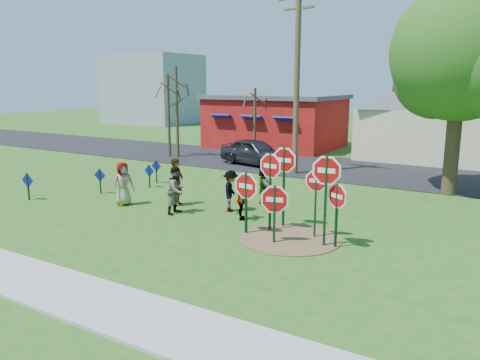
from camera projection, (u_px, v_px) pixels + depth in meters
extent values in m
plane|color=#255418|center=(193.00, 211.00, 17.70)|extent=(120.00, 120.00, 0.00)
cube|color=#9E9E99|center=(20.00, 277.00, 11.65)|extent=(22.00, 1.80, 0.08)
cube|color=black|center=(310.00, 165.00, 27.37)|extent=(120.00, 7.50, 0.04)
cylinder|color=brown|center=(290.00, 238.00, 14.60)|extent=(3.20, 3.20, 0.03)
cube|color=maroon|center=(276.00, 123.00, 35.23)|extent=(9.00, 7.00, 3.60)
cube|color=#4C4C51|center=(276.00, 97.00, 34.83)|extent=(9.40, 7.40, 0.30)
cube|color=navy|center=(222.00, 117.00, 33.33)|extent=(1.60, 0.78, 0.45)
cube|color=navy|center=(253.00, 118.00, 32.08)|extent=(1.60, 0.78, 0.45)
cube|color=navy|center=(286.00, 119.00, 30.82)|extent=(1.60, 0.78, 0.45)
cube|color=beige|center=(431.00, 134.00, 29.74)|extent=(8.00, 7.00, 3.20)
pyramid|color=#4C4C51|center=(436.00, 72.00, 28.97)|extent=(9.40, 9.40, 2.20)
cube|color=brown|center=(398.00, 85.00, 29.30)|extent=(0.55, 0.55, 1.40)
cube|color=brown|center=(472.00, 86.00, 28.97)|extent=(0.55, 0.55, 1.40)
cube|color=#8C939E|center=(153.00, 89.00, 56.15)|extent=(10.00, 8.00, 8.00)
cube|color=#0D311A|center=(246.00, 204.00, 14.90)|extent=(0.07, 0.09, 2.00)
cylinder|color=white|center=(246.00, 186.00, 14.79)|extent=(1.17, 0.15, 1.18)
cylinder|color=#B3080B|center=(246.00, 186.00, 14.79)|extent=(1.01, 0.13, 1.01)
cube|color=white|center=(246.00, 186.00, 14.79)|extent=(0.51, 0.06, 0.15)
cube|color=#0D311A|center=(284.00, 187.00, 15.59)|extent=(0.06, 0.08, 2.70)
cylinder|color=white|center=(284.00, 160.00, 15.40)|extent=(1.16, 0.03, 1.16)
cylinder|color=#B3080B|center=(284.00, 160.00, 15.40)|extent=(1.00, 0.03, 1.00)
cube|color=white|center=(284.00, 160.00, 15.40)|extent=(0.51, 0.01, 0.14)
cylinder|color=gold|center=(284.00, 160.00, 15.40)|extent=(1.16, 0.03, 1.16)
cube|color=#0D311A|center=(325.00, 202.00, 13.67)|extent=(0.07, 0.08, 2.72)
cylinder|color=white|center=(327.00, 170.00, 13.48)|extent=(1.18, 0.12, 1.18)
cylinder|color=#B3080B|center=(327.00, 170.00, 13.48)|extent=(1.01, 0.11, 1.02)
cube|color=white|center=(327.00, 170.00, 13.48)|extent=(0.52, 0.05, 0.15)
cube|color=#0D311A|center=(315.00, 204.00, 14.51)|extent=(0.06, 0.07, 2.17)
cylinder|color=white|center=(316.00, 181.00, 14.36)|extent=(0.94, 0.11, 0.94)
cylinder|color=#B3080B|center=(316.00, 181.00, 14.36)|extent=(0.81, 0.10, 0.81)
cube|color=white|center=(316.00, 181.00, 14.36)|extent=(0.41, 0.04, 0.12)
cylinder|color=gold|center=(316.00, 181.00, 14.36)|extent=(0.94, 0.10, 0.94)
cube|color=#0D311A|center=(274.00, 215.00, 14.04)|extent=(0.08, 0.09, 1.79)
cylinder|color=white|center=(275.00, 199.00, 13.94)|extent=(1.13, 0.37, 1.17)
cylinder|color=#B3080B|center=(275.00, 199.00, 13.94)|extent=(0.97, 0.32, 1.01)
cube|color=white|center=(275.00, 199.00, 13.94)|extent=(0.49, 0.16, 0.15)
cube|color=#0D311A|center=(336.00, 216.00, 13.62)|extent=(0.08, 0.08, 1.93)
cylinder|color=white|center=(337.00, 196.00, 13.49)|extent=(0.91, 0.45, 1.00)
cylinder|color=#B3080B|center=(337.00, 196.00, 13.49)|extent=(0.79, 0.40, 0.86)
cube|color=white|center=(337.00, 196.00, 13.49)|extent=(0.40, 0.20, 0.12)
cylinder|color=gold|center=(337.00, 196.00, 13.49)|extent=(0.91, 0.45, 1.00)
cube|color=#0D311A|center=(270.00, 193.00, 15.16)|extent=(0.07, 0.08, 2.57)
cylinder|color=white|center=(270.00, 166.00, 14.98)|extent=(1.10, 0.18, 1.11)
cylinder|color=#B3080B|center=(270.00, 166.00, 14.98)|extent=(0.95, 0.16, 0.96)
cube|color=white|center=(270.00, 166.00, 14.98)|extent=(0.48, 0.08, 0.14)
cube|color=#0D311A|center=(28.00, 187.00, 19.30)|extent=(0.06, 0.06, 1.14)
cube|color=navy|center=(28.00, 180.00, 19.24)|extent=(0.64, 0.08, 0.64)
cube|color=#0D311A|center=(100.00, 181.00, 20.44)|extent=(0.06, 0.06, 1.10)
cube|color=navy|center=(100.00, 175.00, 20.39)|extent=(0.59, 0.11, 0.60)
cube|color=#0D311A|center=(149.00, 176.00, 21.59)|extent=(0.05, 0.06, 1.07)
cube|color=navy|center=(149.00, 171.00, 21.54)|extent=(0.59, 0.03, 0.59)
cube|color=#0D311A|center=(156.00, 172.00, 22.54)|extent=(0.05, 0.06, 1.12)
cube|color=navy|center=(156.00, 166.00, 22.48)|extent=(0.58, 0.03, 0.58)
imported|color=#435786|center=(123.00, 184.00, 18.45)|extent=(0.86, 1.00, 1.73)
imported|color=#20765C|center=(177.00, 182.00, 18.42)|extent=(0.60, 0.77, 1.88)
imported|color=#9A4C3D|center=(177.00, 190.00, 17.29)|extent=(0.72, 0.90, 1.76)
imported|color=#36363B|center=(231.00, 191.00, 17.55)|extent=(0.92, 1.16, 1.57)
imported|color=#442A51|center=(242.00, 199.00, 16.47)|extent=(0.75, 0.93, 1.48)
imported|color=#22592B|center=(264.00, 186.00, 18.42)|extent=(1.34, 1.41, 1.59)
imported|color=#313236|center=(255.00, 152.00, 27.34)|extent=(4.77, 2.74, 1.53)
cylinder|color=#4C3823|center=(297.00, 82.00, 24.02)|extent=(0.30, 0.30, 9.57)
cube|color=#4C3823|center=(299.00, 8.00, 23.28)|extent=(1.70, 0.28, 0.11)
cylinder|color=#382819|center=(453.00, 139.00, 19.90)|extent=(0.61, 0.61, 4.81)
sphere|color=#245015|center=(461.00, 52.00, 19.16)|extent=(5.69, 5.69, 5.69)
sphere|color=#245015|center=(437.00, 77.00, 20.59)|extent=(3.72, 3.72, 3.72)
cylinder|color=#382819|center=(177.00, 113.00, 29.83)|extent=(0.18, 0.18, 5.80)
cylinder|color=#382819|center=(255.00, 123.00, 29.74)|extent=(0.18, 0.18, 4.46)
cylinder|color=#382819|center=(169.00, 116.00, 30.14)|extent=(0.18, 0.18, 5.27)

